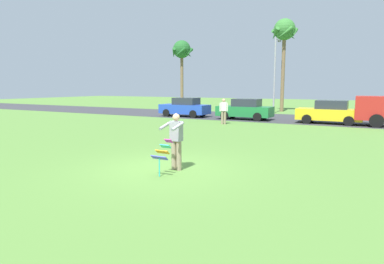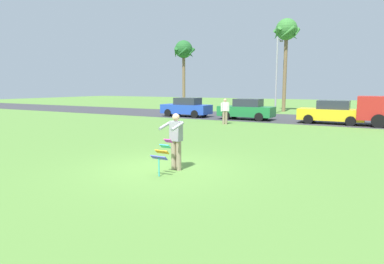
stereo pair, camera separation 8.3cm
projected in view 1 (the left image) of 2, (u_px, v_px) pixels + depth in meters
name	position (u px, v px, depth m)	size (l,w,h in m)	color
ground_plane	(165.00, 168.00, 10.31)	(120.00, 120.00, 0.00)	#568438
road_strip	(291.00, 119.00, 26.24)	(120.00, 8.00, 0.01)	#38383D
person_kite_flyer	(176.00, 139.00, 10.00)	(0.56, 0.67, 1.73)	gray
kite_held	(163.00, 153.00, 9.45)	(0.51, 0.63, 1.02)	#D83399
parked_car_blue	(185.00, 107.00, 27.95)	(4.23, 1.90, 1.60)	#2347B7
parked_car_green	(245.00, 110.00, 25.44)	(4.22, 1.87, 1.60)	#1E7238
parked_car_yellow	(329.00, 112.00, 22.59)	(4.20, 1.84, 1.60)	yellow
palm_tree_left_near	(182.00, 52.00, 39.55)	(2.58, 2.71, 8.00)	brown
palm_tree_right_near	(284.00, 34.00, 32.73)	(2.58, 2.71, 9.18)	brown
streetlight_pole	(275.00, 71.00, 30.97)	(0.24, 1.65, 7.00)	#9E9EA3
person_walker_near	(224.00, 110.00, 22.28)	(0.52, 0.36, 1.73)	gray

